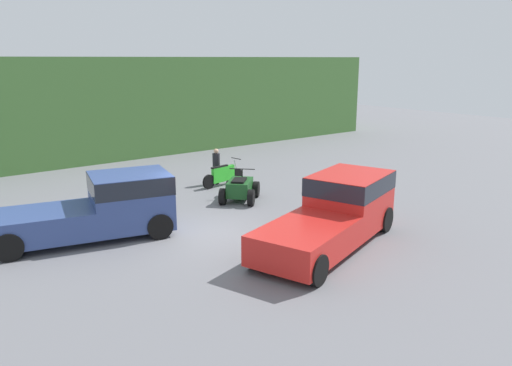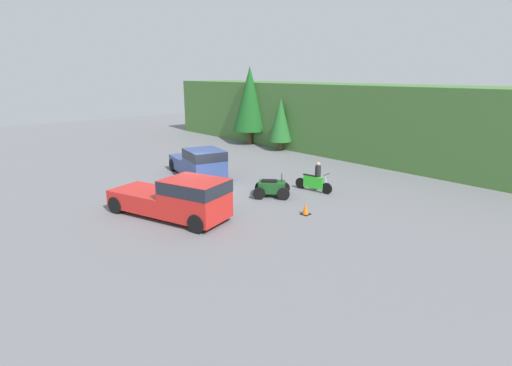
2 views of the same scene
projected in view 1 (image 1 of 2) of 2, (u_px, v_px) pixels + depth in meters
name	position (u px, v px, depth m)	size (l,w,h in m)	color
ground_plane	(211.00, 235.00, 16.16)	(80.00, 80.00, 0.00)	slate
hillside_backdrop	(53.00, 109.00, 27.70)	(44.00, 6.00, 5.64)	#477538
pickup_truck_red	(337.00, 209.00, 15.36)	(6.29, 3.80, 1.98)	red
pickup_truck_second	(104.00, 205.00, 15.79)	(5.71, 3.27, 1.98)	#334784
dirt_bike	(223.00, 175.00, 22.33)	(2.35, 0.65, 1.13)	black
quad_atv	(240.00, 189.00, 19.94)	(2.34, 2.31, 1.20)	black
rider_person	(216.00, 165.00, 22.53)	(0.39, 0.39, 1.62)	black
traffic_cone	(310.00, 186.00, 21.26)	(0.42, 0.42, 0.55)	black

